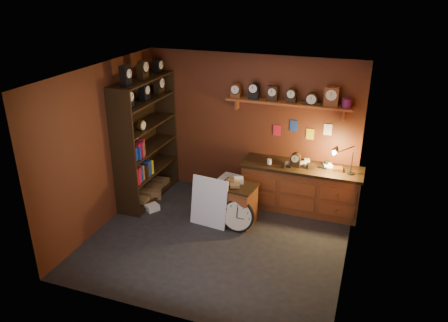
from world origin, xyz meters
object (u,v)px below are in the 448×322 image
(shelving_unit, at_px, (144,135))
(workbench, at_px, (301,185))
(low_cabinet, at_px, (237,202))
(big_round_clock, at_px, (238,216))

(shelving_unit, relative_size, workbench, 1.22)
(shelving_unit, xyz_separation_m, low_cabinet, (1.91, -0.32, -0.88))
(low_cabinet, distance_m, big_round_clock, 0.30)
(low_cabinet, height_order, big_round_clock, low_cabinet)
(shelving_unit, distance_m, workbench, 2.99)
(shelving_unit, bearing_deg, big_round_clock, -16.33)
(shelving_unit, xyz_separation_m, workbench, (2.84, 0.49, -0.78))
(low_cabinet, relative_size, big_round_clock, 1.39)
(shelving_unit, distance_m, big_round_clock, 2.31)
(big_round_clock, bearing_deg, shelving_unit, 163.67)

